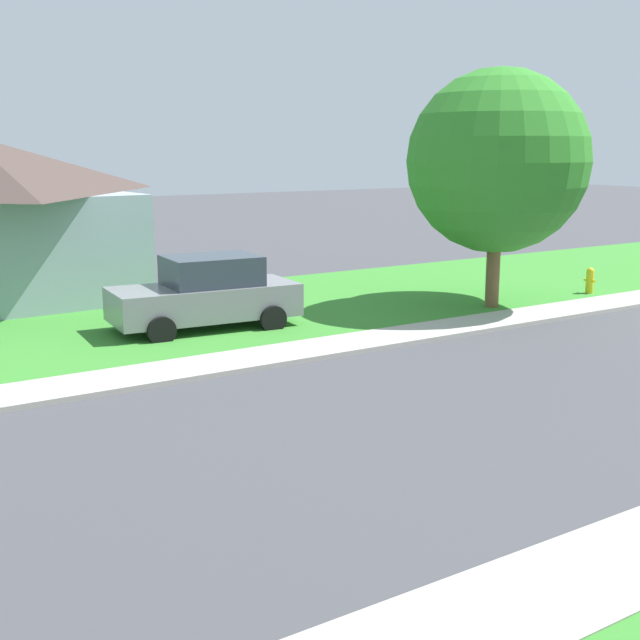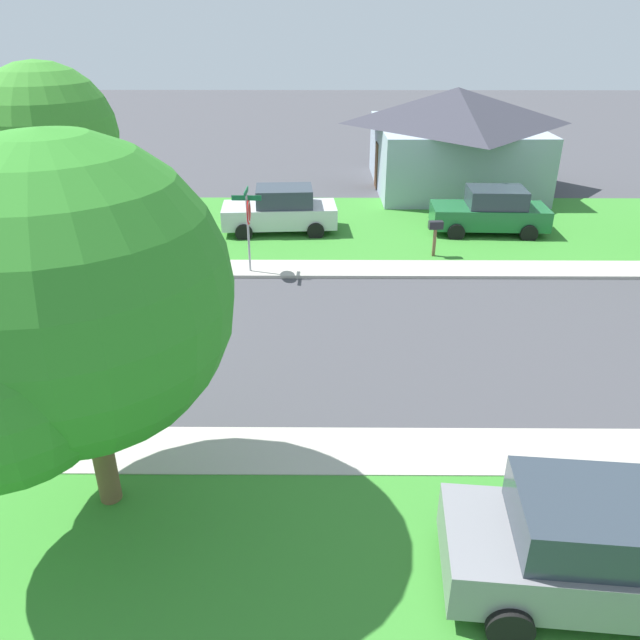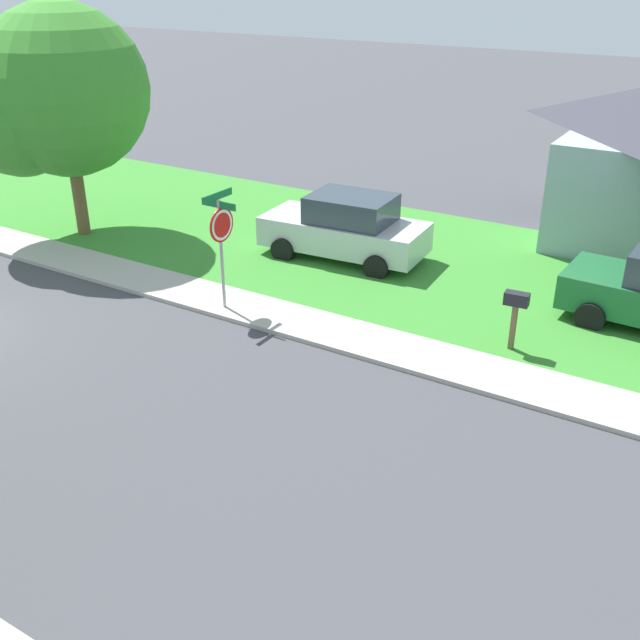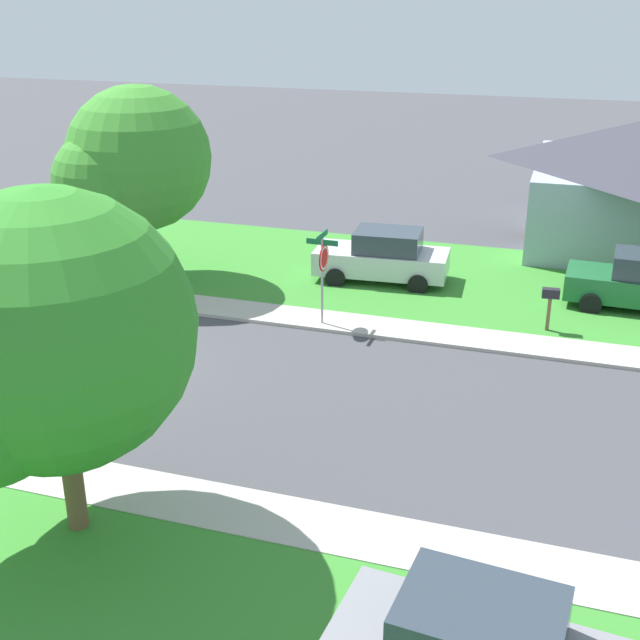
# 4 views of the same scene
# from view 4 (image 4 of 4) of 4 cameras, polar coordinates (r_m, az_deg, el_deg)

# --- Properties ---
(ground_plane) EXTENTS (120.00, 120.00, 0.00)m
(ground_plane) POSITION_cam_4_polar(r_m,az_deg,el_deg) (21.84, -15.32, -3.17)
(ground_plane) COLOR #424247
(sidewalk_east) EXTENTS (1.40, 56.00, 0.10)m
(sidewalk_east) POSITION_cam_4_polar(r_m,az_deg,el_deg) (14.72, 17.39, -16.74)
(sidewalk_east) COLOR #ADA89E
(sidewalk_east) RESTS_ON ground
(sidewalk_west) EXTENTS (1.40, 56.00, 0.10)m
(sidewalk_west) POSITION_cam_4_polar(r_m,az_deg,el_deg) (22.88, 18.10, -2.17)
(sidewalk_west) COLOR #ADA89E
(sidewalk_west) RESTS_ON ground
(lawn_west) EXTENTS (8.00, 56.00, 0.08)m
(lawn_west) POSITION_cam_4_polar(r_m,az_deg,el_deg) (27.27, 18.28, 1.70)
(lawn_west) COLOR #38842D
(lawn_west) RESTS_ON ground
(stop_sign_far_corner) EXTENTS (0.92, 0.92, 2.77)m
(stop_sign_far_corner) POSITION_cam_4_polar(r_m,az_deg,el_deg) (22.91, 0.21, 3.94)
(stop_sign_far_corner) COLOR #9E9EA3
(stop_sign_far_corner) RESTS_ON ground
(car_silver_kerbside_mid) EXTENTS (2.27, 4.42, 1.76)m
(car_silver_kerbside_mid) POSITION_cam_4_polar(r_m,az_deg,el_deg) (26.93, 4.40, 4.41)
(car_silver_kerbside_mid) COLOR silver
(car_silver_kerbside_mid) RESTS_ON ground
(tree_across_left) EXTENTS (5.05, 4.70, 6.23)m
(tree_across_left) POSITION_cam_4_polar(r_m,az_deg,el_deg) (13.95, -19.18, -1.58)
(tree_across_left) COLOR brown
(tree_across_left) RESTS_ON ground
(tree_sidewalk_near) EXTENTS (4.87, 4.53, 6.32)m
(tree_sidewalk_near) POSITION_cam_4_polar(r_m,az_deg,el_deg) (26.63, -13.03, 10.46)
(tree_sidewalk_near) COLOR brown
(tree_sidewalk_near) RESTS_ON ground
(house_left_setback) EXTENTS (9.09, 7.91, 4.60)m
(house_left_setback) POSITION_cam_4_polar(r_m,az_deg,el_deg) (32.85, 21.08, 8.97)
(house_left_setback) COLOR #93A3B2
(house_left_setback) RESTS_ON ground
(mailbox) EXTENTS (0.28, 0.50, 1.31)m
(mailbox) POSITION_cam_4_polar(r_m,az_deg,el_deg) (23.64, 15.68, 1.42)
(mailbox) COLOR brown
(mailbox) RESTS_ON ground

